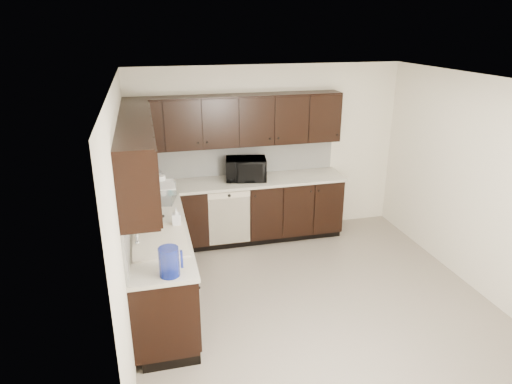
% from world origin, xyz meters
% --- Properties ---
extents(floor, '(4.00, 4.00, 0.00)m').
position_xyz_m(floor, '(0.00, 0.00, 0.00)').
color(floor, gray).
rests_on(floor, ground).
extents(ceiling, '(4.00, 4.00, 0.00)m').
position_xyz_m(ceiling, '(0.00, 0.00, 2.50)').
color(ceiling, white).
rests_on(ceiling, wall_back).
extents(wall_back, '(4.00, 0.02, 2.50)m').
position_xyz_m(wall_back, '(0.00, 2.00, 1.25)').
color(wall_back, silver).
rests_on(wall_back, floor).
extents(wall_left, '(0.02, 4.00, 2.50)m').
position_xyz_m(wall_left, '(-2.00, 0.00, 1.25)').
color(wall_left, silver).
rests_on(wall_left, floor).
extents(wall_right, '(0.02, 4.00, 2.50)m').
position_xyz_m(wall_right, '(2.00, 0.00, 1.25)').
color(wall_right, silver).
rests_on(wall_right, floor).
extents(wall_front, '(4.00, 0.02, 2.50)m').
position_xyz_m(wall_front, '(0.00, -2.00, 1.25)').
color(wall_front, silver).
rests_on(wall_front, floor).
extents(lower_cabinets, '(3.00, 2.80, 0.90)m').
position_xyz_m(lower_cabinets, '(-1.01, 1.11, 0.41)').
color(lower_cabinets, black).
rests_on(lower_cabinets, floor).
extents(countertop, '(3.03, 2.83, 0.04)m').
position_xyz_m(countertop, '(-1.01, 1.11, 0.92)').
color(countertop, beige).
rests_on(countertop, lower_cabinets).
extents(backsplash, '(3.00, 2.80, 0.48)m').
position_xyz_m(backsplash, '(-1.22, 1.32, 1.18)').
color(backsplash, silver).
rests_on(backsplash, countertop).
extents(upper_cabinets, '(3.00, 2.80, 0.70)m').
position_xyz_m(upper_cabinets, '(-1.10, 1.20, 1.77)').
color(upper_cabinets, black).
rests_on(upper_cabinets, wall_back).
extents(dishwasher, '(0.58, 0.04, 0.78)m').
position_xyz_m(dishwasher, '(-0.70, 1.41, 0.55)').
color(dishwasher, beige).
rests_on(dishwasher, lower_cabinets).
extents(sink, '(0.54, 0.82, 0.42)m').
position_xyz_m(sink, '(-1.68, -0.01, 0.88)').
color(sink, beige).
rests_on(sink, countertop).
extents(microwave, '(0.62, 0.48, 0.31)m').
position_xyz_m(microwave, '(-0.40, 1.71, 1.10)').
color(microwave, black).
rests_on(microwave, countertop).
extents(soap_bottle_a, '(0.10, 0.10, 0.21)m').
position_xyz_m(soap_bottle_a, '(-1.48, 0.35, 1.04)').
color(soap_bottle_a, gray).
rests_on(soap_bottle_a, countertop).
extents(soap_bottle_b, '(0.10, 0.10, 0.23)m').
position_xyz_m(soap_bottle_b, '(-1.85, 1.19, 1.06)').
color(soap_bottle_b, gray).
rests_on(soap_bottle_b, countertop).
extents(toaster_oven, '(0.37, 0.30, 0.22)m').
position_xyz_m(toaster_oven, '(-1.75, 1.74, 1.05)').
color(toaster_oven, '#B7B7B9').
rests_on(toaster_oven, countertop).
extents(storage_bin, '(0.59, 0.49, 0.20)m').
position_xyz_m(storage_bin, '(-1.70, 1.16, 1.04)').
color(storage_bin, silver).
rests_on(storage_bin, countertop).
extents(blue_pitcher, '(0.20, 0.20, 0.27)m').
position_xyz_m(blue_pitcher, '(-1.62, -0.70, 1.07)').
color(blue_pitcher, navy).
rests_on(blue_pitcher, countertop).
extents(teal_tumbler, '(0.10, 0.10, 0.18)m').
position_xyz_m(teal_tumbler, '(-1.48, 1.35, 1.03)').
color(teal_tumbler, '#0B7481').
rests_on(teal_tumbler, countertop).
extents(paper_towel_roll, '(0.13, 0.13, 0.27)m').
position_xyz_m(paper_towel_roll, '(-1.59, 1.35, 1.07)').
color(paper_towel_roll, white).
rests_on(paper_towel_roll, countertop).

